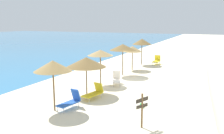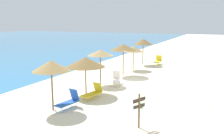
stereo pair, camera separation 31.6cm
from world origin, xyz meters
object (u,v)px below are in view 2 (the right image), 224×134
at_px(beach_umbrella_4, 133,49).
at_px(lounge_chair_1, 93,92).
at_px(lounge_chair_2, 158,61).
at_px(beach_ball, 140,105).
at_px(beach_umbrella_0, 51,66).
at_px(beach_umbrella_1, 85,62).
at_px(beach_umbrella_3, 123,47).
at_px(beach_umbrella_5, 143,42).
at_px(lounge_chair_0, 116,79).
at_px(wooden_signpost, 139,108).
at_px(beach_umbrella_2, 100,53).
at_px(lounge_chair_3, 69,101).

relative_size(beach_umbrella_4, lounge_chair_1, 1.51).
bearing_deg(lounge_chair_2, beach_ball, 99.72).
xyz_separation_m(beach_umbrella_0, beach_umbrella_1, (3.44, -0.12, -0.30)).
xyz_separation_m(beach_umbrella_1, beach_umbrella_3, (6.64, -0.03, 0.36)).
bearing_deg(beach_umbrella_5, beach_umbrella_0, 179.80).
bearing_deg(beach_umbrella_3, beach_umbrella_0, 179.14).
distance_m(lounge_chair_0, wooden_signpost, 8.15).
distance_m(beach_umbrella_5, lounge_chair_2, 2.85).
bearing_deg(beach_umbrella_4, beach_ball, -157.93).
xyz_separation_m(beach_umbrella_0, lounge_chair_2, (17.23, -1.59, -2.10)).
height_order(beach_umbrella_4, lounge_chair_2, beach_umbrella_4).
relative_size(beach_umbrella_2, beach_ball, 10.09).
bearing_deg(wooden_signpost, lounge_chair_3, 102.14).
height_order(beach_umbrella_2, beach_ball, beach_umbrella_2).
xyz_separation_m(beach_umbrella_4, lounge_chair_0, (-6.21, -0.86, -1.73)).
relative_size(lounge_chair_3, beach_ball, 5.71).
bearing_deg(beach_umbrella_4, lounge_chair_2, -19.16).
distance_m(beach_umbrella_4, wooden_signpost, 14.15).
distance_m(beach_umbrella_1, beach_umbrella_3, 6.65).
relative_size(beach_umbrella_4, beach_umbrella_5, 0.82).
bearing_deg(beach_umbrella_3, beach_umbrella_1, 179.71).
xyz_separation_m(lounge_chair_2, lounge_chair_3, (-16.60, 0.93, 0.01)).
height_order(beach_umbrella_0, beach_umbrella_2, beach_umbrella_0).
distance_m(beach_umbrella_0, wooden_signpost, 5.39).
distance_m(beach_umbrella_0, lounge_chair_0, 7.12).
xyz_separation_m(beach_umbrella_3, beach_umbrella_4, (2.85, 0.06, -0.44)).
xyz_separation_m(lounge_chair_2, beach_ball, (-14.78, -2.76, -0.30)).
xyz_separation_m(beach_umbrella_2, lounge_chair_3, (-5.71, -0.92, -2.06)).
height_order(beach_umbrella_2, wooden_signpost, beach_umbrella_2).
relative_size(beach_umbrella_0, lounge_chair_1, 1.74).
bearing_deg(wooden_signpost, lounge_chair_0, 54.05).
distance_m(beach_umbrella_2, beach_umbrella_5, 9.96).
height_order(beach_umbrella_0, wooden_signpost, beach_umbrella_0).
distance_m(beach_umbrella_2, wooden_signpost, 8.65).
xyz_separation_m(beach_umbrella_3, lounge_chair_2, (7.15, -1.43, -2.17)).
bearing_deg(beach_umbrella_5, beach_umbrella_4, -179.40).
bearing_deg(beach_umbrella_1, wooden_signpost, -126.04).
xyz_separation_m(wooden_signpost, beach_ball, (2.68, 0.81, -0.86)).
height_order(beach_umbrella_0, beach_umbrella_3, beach_umbrella_3).
distance_m(lounge_chair_2, lounge_chair_3, 16.63).
xyz_separation_m(beach_umbrella_2, wooden_signpost, (-6.57, -5.42, -1.51)).
relative_size(beach_umbrella_0, beach_umbrella_2, 1.03).
height_order(beach_umbrella_1, lounge_chair_1, beach_umbrella_1).
bearing_deg(lounge_chair_2, beach_umbrella_3, 77.80).
height_order(beach_umbrella_3, wooden_signpost, beach_umbrella_3).
bearing_deg(beach_umbrella_5, lounge_chair_2, -58.52).
relative_size(beach_umbrella_4, lounge_chair_3, 1.58).
xyz_separation_m(beach_umbrella_0, lounge_chair_0, (6.73, -0.95, -2.11)).
xyz_separation_m(beach_umbrella_1, lounge_chair_2, (13.79, -1.47, -1.81)).
height_order(beach_umbrella_4, lounge_chair_1, beach_umbrella_4).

